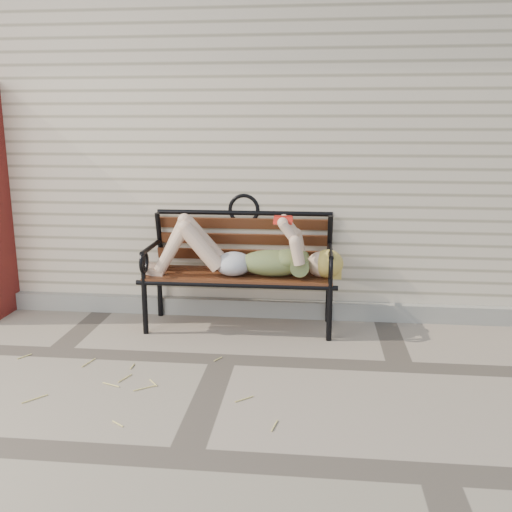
# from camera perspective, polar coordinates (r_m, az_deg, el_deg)

# --- Properties ---
(ground) EXTENTS (80.00, 80.00, 0.00)m
(ground) POSITION_cam_1_polar(r_m,az_deg,el_deg) (4.16, -3.29, -10.28)
(ground) COLOR gray
(ground) RESTS_ON ground
(house_wall) EXTENTS (8.00, 4.00, 3.00)m
(house_wall) POSITION_cam_1_polar(r_m,az_deg,el_deg) (6.80, 0.66, 11.82)
(house_wall) COLOR beige
(house_wall) RESTS_ON ground
(foundation_strip) EXTENTS (8.00, 0.10, 0.15)m
(foundation_strip) POSITION_cam_1_polar(r_m,az_deg,el_deg) (5.03, -1.54, -5.15)
(foundation_strip) COLOR gray
(foundation_strip) RESTS_ON ground
(garden_bench) EXTENTS (1.66, 0.66, 1.08)m
(garden_bench) POSITION_cam_1_polar(r_m,az_deg,el_deg) (4.70, -1.54, 0.23)
(garden_bench) COLOR black
(garden_bench) RESTS_ON ground
(reading_woman) EXTENTS (1.57, 0.36, 0.49)m
(reading_woman) POSITION_cam_1_polar(r_m,az_deg,el_deg) (4.57, -1.59, 0.30)
(reading_woman) COLOR #092B40
(reading_woman) RESTS_ON ground
(straw_scatter) EXTENTS (2.61, 1.63, 0.01)m
(straw_scatter) POSITION_cam_1_polar(r_m,az_deg,el_deg) (4.17, -18.42, -10.81)
(straw_scatter) COLOR #DAC76A
(straw_scatter) RESTS_ON ground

